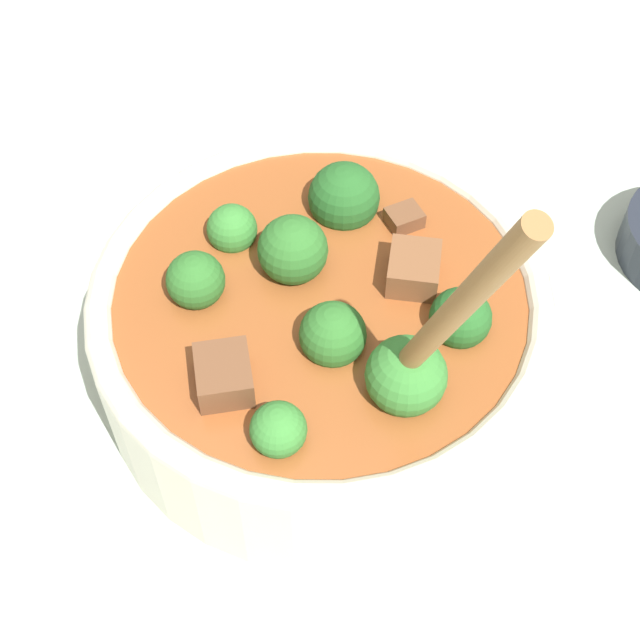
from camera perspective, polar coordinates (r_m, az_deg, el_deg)
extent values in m
plane|color=#ADBCAD|center=(0.56, 0.00, -3.24)|extent=(4.00, 4.00, 0.00)
cylinder|color=beige|center=(0.53, 0.00, -0.98)|extent=(0.26, 0.26, 0.08)
torus|color=beige|center=(0.50, 0.00, 1.56)|extent=(0.26, 0.26, 0.02)
cylinder|color=brown|center=(0.52, 0.00, -0.01)|extent=(0.24, 0.24, 0.05)
sphere|color=#387F33|center=(0.53, -5.65, 5.82)|extent=(0.03, 0.03, 0.03)
cylinder|color=#6B9956|center=(0.54, -5.47, 4.25)|extent=(0.01, 0.01, 0.01)
sphere|color=#2D6B28|center=(0.50, -1.75, 4.51)|extent=(0.04, 0.04, 0.04)
cylinder|color=#6B9956|center=(0.53, -1.68, 2.39)|extent=(0.01, 0.01, 0.02)
sphere|color=#2D6B28|center=(0.47, 0.82, -0.94)|extent=(0.04, 0.04, 0.04)
cylinder|color=#6B9956|center=(0.50, 0.79, -2.75)|extent=(0.01, 0.01, 0.02)
sphere|color=#235B23|center=(0.48, 8.87, -0.28)|extent=(0.03, 0.03, 0.03)
cylinder|color=#6B9956|center=(0.50, 8.52, -1.98)|extent=(0.01, 0.01, 0.02)
sphere|color=#235B23|center=(0.54, 1.54, 7.84)|extent=(0.04, 0.04, 0.04)
cylinder|color=#6B9956|center=(0.56, 1.47, 5.57)|extent=(0.02, 0.02, 0.02)
sphere|color=#2D6B28|center=(0.50, -7.97, 2.54)|extent=(0.03, 0.03, 0.03)
cylinder|color=#6B9956|center=(0.52, -7.68, 0.83)|extent=(0.01, 0.01, 0.01)
sphere|color=#387F33|center=(0.46, 5.53, -3.58)|extent=(0.04, 0.04, 0.04)
cylinder|color=#6B9956|center=(0.48, 5.25, -5.62)|extent=(0.01, 0.01, 0.02)
sphere|color=#387F33|center=(0.44, -2.68, -7.02)|extent=(0.03, 0.03, 0.03)
cylinder|color=#6B9956|center=(0.46, -2.58, -8.33)|extent=(0.01, 0.01, 0.01)
cube|color=brown|center=(0.54, 5.39, 6.35)|extent=(0.03, 0.03, 0.02)
cube|color=brown|center=(0.46, -6.14, -3.74)|extent=(0.04, 0.04, 0.02)
cube|color=brown|center=(0.51, 5.99, 3.04)|extent=(0.03, 0.04, 0.02)
ellipsoid|color=olive|center=(0.47, 4.49, -3.84)|extent=(0.04, 0.03, 0.01)
cylinder|color=olive|center=(0.39, 8.15, 0.02)|extent=(0.07, 0.06, 0.18)
cylinder|color=white|center=(0.73, -16.11, 10.91)|extent=(0.20, 0.20, 0.01)
torus|color=white|center=(0.72, -16.22, 11.27)|extent=(0.20, 0.20, 0.01)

